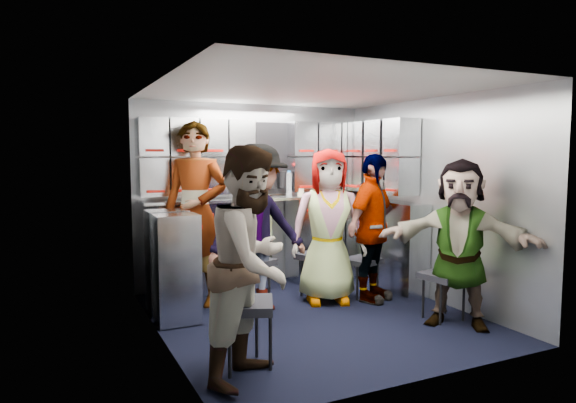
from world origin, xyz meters
name	(u,v)px	position (x,y,z in m)	size (l,w,h in m)	color
floor	(313,317)	(0.00, 0.00, 0.00)	(3.00, 3.00, 0.00)	black
wall_back	(254,194)	(0.00, 1.50, 1.05)	(2.80, 0.04, 2.10)	#9499A2
wall_left	(160,213)	(-1.40, 0.00, 1.05)	(0.04, 3.00, 2.10)	#9499A2
wall_right	(433,200)	(1.40, 0.00, 1.05)	(0.04, 3.00, 2.10)	#9499A2
ceiling	(315,90)	(0.00, 0.00, 2.10)	(2.80, 3.00, 0.02)	silver
cart_bank_back	(261,243)	(0.00, 1.29, 0.49)	(2.68, 0.38, 0.99)	#A6ACB7
cart_bank_left	(172,265)	(-1.19, 0.56, 0.49)	(0.38, 0.76, 0.99)	#A6ACB7
counter	(260,198)	(0.00, 1.29, 1.01)	(2.68, 0.42, 0.03)	#B1B4B8
locker_bank_back	(258,157)	(0.00, 1.35, 1.49)	(2.68, 0.28, 0.82)	#A6ACB7
locker_bank_right	(382,157)	(1.25, 0.70, 1.49)	(0.28, 1.00, 0.82)	#A6ACB7
right_cabinet	(385,244)	(1.25, 0.60, 0.50)	(0.28, 1.20, 1.00)	#A6ACB7
coffee_niche	(271,158)	(0.18, 1.41, 1.47)	(0.46, 0.16, 0.84)	black
red_latch_strip	(267,212)	(0.00, 1.09, 0.88)	(2.60, 0.02, 0.03)	#9A0C06
jump_seat_near_left	(243,309)	(-0.99, -0.78, 0.43)	(0.53, 0.52, 0.49)	black
jump_seat_mid_left	(251,265)	(-0.39, 0.60, 0.42)	(0.51, 0.50, 0.47)	black
jump_seat_center	(319,258)	(0.38, 0.57, 0.42)	(0.52, 0.50, 0.48)	black
jump_seat_mid_right	(362,263)	(0.81, 0.41, 0.36)	(0.43, 0.42, 0.41)	black
jump_seat_near_right	(444,278)	(1.05, -0.57, 0.39)	(0.42, 0.41, 0.44)	black
attendant_standing	(196,214)	(-0.87, 0.89, 0.93)	(0.68, 0.44, 1.85)	black
attendant_arc_a	(252,264)	(-0.99, -0.96, 0.79)	(0.77, 0.60, 1.58)	black
attendant_arc_b	(257,228)	(-0.39, 0.42, 0.81)	(1.05, 0.60, 1.62)	black
attendant_arc_c	(328,226)	(0.38, 0.39, 0.79)	(0.77, 0.50, 1.58)	black
attendant_arc_d	(372,228)	(0.81, 0.23, 0.76)	(0.89, 0.37, 1.53)	black
attendant_arc_e	(459,243)	(1.05, -0.75, 0.74)	(1.38, 0.44, 1.49)	black
bottle_left	(253,188)	(-0.11, 1.24, 1.14)	(0.07, 0.07, 0.22)	white
bottle_mid	(237,189)	(-0.30, 1.24, 1.14)	(0.07, 0.07, 0.22)	white
bottle_right	(289,184)	(0.34, 1.24, 1.17)	(0.07, 0.07, 0.28)	white
cup_left	(203,195)	(-0.69, 1.23, 1.08)	(0.09, 0.09, 0.11)	#C3B08A
cup_right	(301,192)	(0.49, 1.23, 1.07)	(0.08, 0.08, 0.09)	#C3B08A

